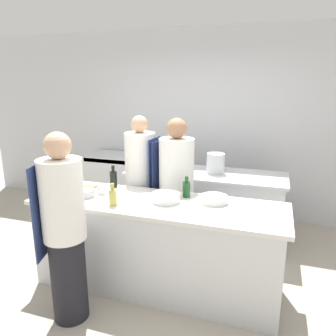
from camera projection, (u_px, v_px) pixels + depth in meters
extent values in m
plane|color=#A89E8E|center=(157.00, 284.00, 3.38)|extent=(16.00, 16.00, 0.00)
cube|color=silver|center=(205.00, 124.00, 4.98)|extent=(8.00, 0.06, 2.80)
cube|color=silver|center=(157.00, 246.00, 3.27)|extent=(2.37, 0.73, 0.87)
cube|color=silver|center=(157.00, 204.00, 3.15)|extent=(2.47, 0.76, 0.04)
cube|color=silver|center=(204.00, 207.00, 4.29)|extent=(1.93, 0.69, 0.87)
cube|color=silver|center=(205.00, 174.00, 4.18)|extent=(2.01, 0.72, 0.04)
cube|color=silver|center=(117.00, 182.00, 5.30)|extent=(0.93, 0.61, 0.91)
cube|color=black|center=(109.00, 200.00, 5.07)|extent=(0.75, 0.01, 0.32)
cube|color=black|center=(107.00, 161.00, 4.92)|extent=(0.79, 0.01, 0.06)
cylinder|color=black|center=(69.00, 278.00, 2.83)|extent=(0.30, 0.30, 0.76)
cylinder|color=white|center=(62.00, 200.00, 2.64)|extent=(0.35, 0.35, 0.68)
cube|color=navy|center=(41.00, 210.00, 2.68)|extent=(0.10, 0.33, 0.79)
sphere|color=tan|center=(57.00, 146.00, 2.53)|extent=(0.22, 0.22, 0.22)
cylinder|color=black|center=(142.00, 222.00, 3.96)|extent=(0.30, 0.30, 0.76)
cylinder|color=white|center=(140.00, 163.00, 3.78)|extent=(0.35, 0.35, 0.70)
cube|color=navy|center=(155.00, 173.00, 3.74)|extent=(0.02, 0.33, 0.81)
sphere|color=tan|center=(139.00, 124.00, 3.66)|extent=(0.19, 0.19, 0.19)
cylinder|color=black|center=(176.00, 230.00, 3.75)|extent=(0.33, 0.33, 0.76)
cylinder|color=silver|center=(176.00, 169.00, 3.57)|extent=(0.38, 0.38, 0.68)
cube|color=#19234C|center=(162.00, 175.00, 3.70)|extent=(0.12, 0.35, 0.79)
sphere|color=#9E7051|center=(177.00, 128.00, 3.45)|extent=(0.22, 0.22, 0.22)
cylinder|color=black|center=(113.00, 179.00, 3.58)|extent=(0.08, 0.08, 0.17)
cylinder|color=black|center=(113.00, 169.00, 3.55)|extent=(0.04, 0.04, 0.07)
cylinder|color=#19471E|center=(186.00, 190.00, 3.26)|extent=(0.07, 0.07, 0.16)
cylinder|color=#19471E|center=(187.00, 179.00, 3.24)|extent=(0.03, 0.03, 0.06)
cylinder|color=#B2A84C|center=(113.00, 197.00, 3.04)|extent=(0.07, 0.07, 0.15)
cylinder|color=#B2A84C|center=(112.00, 187.00, 3.02)|extent=(0.03, 0.03, 0.06)
cylinder|color=white|center=(166.00, 198.00, 3.15)|extent=(0.27, 0.27, 0.08)
cylinder|color=white|center=(214.00, 199.00, 3.12)|extent=(0.26, 0.26, 0.07)
cylinder|color=#B7BABC|center=(86.00, 193.00, 3.28)|extent=(0.18, 0.18, 0.07)
cylinder|color=white|center=(102.00, 189.00, 3.37)|extent=(0.09, 0.09, 0.10)
cube|color=olive|center=(79.00, 188.00, 3.55)|extent=(0.33, 0.20, 0.01)
cylinder|color=silver|center=(216.00, 163.00, 4.13)|extent=(0.23, 0.23, 0.25)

